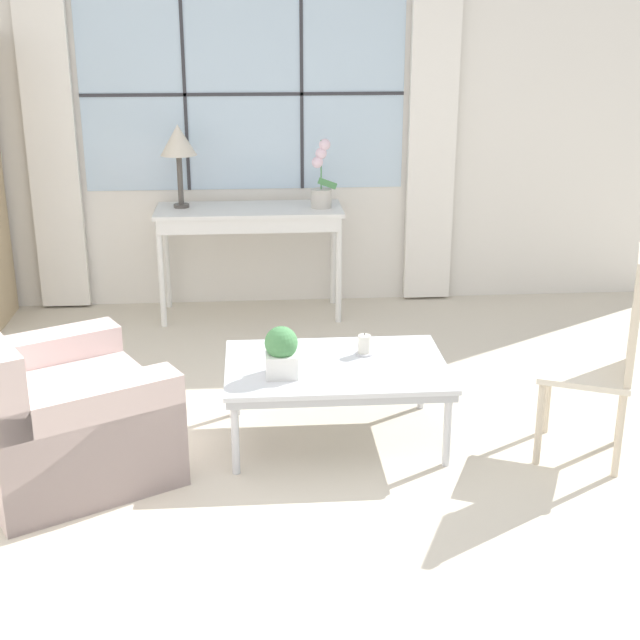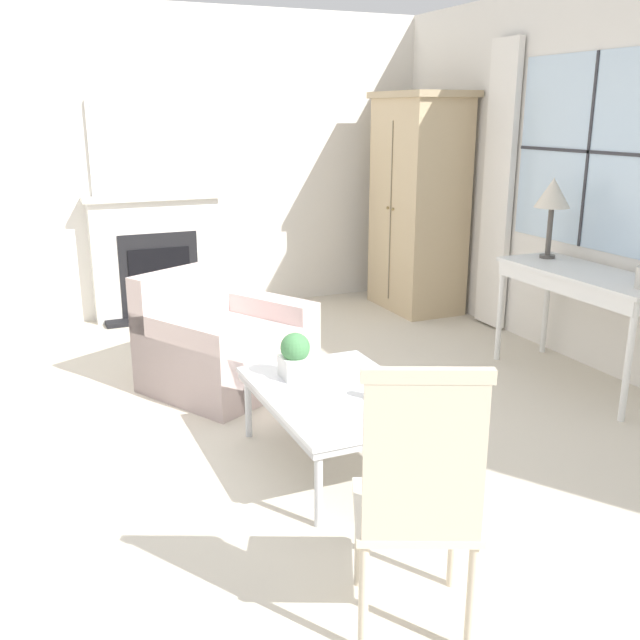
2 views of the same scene
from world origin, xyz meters
The scene contains 10 objects.
ground_plane centered at (0.00, 0.00, 0.00)m, with size 14.00×14.00×0.00m, color beige.
wall_back_windowed centered at (0.00, 3.02, 1.39)m, with size 7.20×0.14×2.80m.
console_table centered at (0.02, 2.68, 0.73)m, with size 1.35×0.53×0.81m.
table_lamp centered at (-0.47, 2.73, 1.28)m, with size 0.26×0.26×0.60m.
potted_orchid centered at (0.54, 2.65, 1.00)m, with size 0.19×0.15×0.50m.
armchair_upholstered centered at (-0.94, 0.34, 0.28)m, with size 1.24×1.29×0.82m.
side_chair_wooden centered at (1.79, 0.26, 0.60)m, with size 0.58×0.58×1.09m.
coffee_table centered at (0.46, 0.57, 0.39)m, with size 1.16×0.79×0.43m.
potted_plant_small centered at (0.17, 0.44, 0.56)m, with size 0.17×0.17×0.26m.
pillar_candle centered at (0.62, 0.70, 0.48)m, with size 0.10×0.10×0.12m.
Camera 1 is at (0.04, -3.72, 2.18)m, focal length 50.00 mm.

